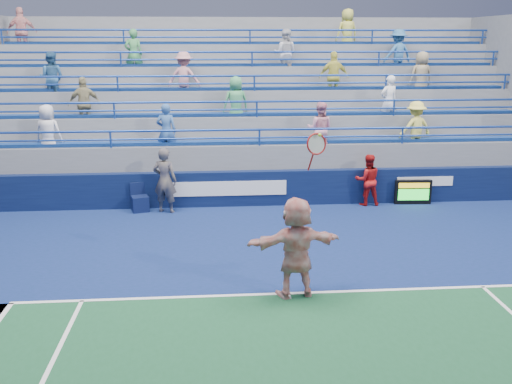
{
  "coord_description": "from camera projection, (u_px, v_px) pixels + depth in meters",
  "views": [
    {
      "loc": [
        -1.5,
        -10.56,
        5.0
      ],
      "look_at": [
        -0.45,
        2.5,
        1.5
      ],
      "focal_mm": 40.0,
      "sensor_mm": 36.0,
      "label": 1
    }
  ],
  "objects": [
    {
      "name": "tennis_player",
      "position": [
        296.0,
        247.0,
        11.26
      ],
      "size": [
        1.99,
        0.89,
        3.31
      ],
      "color": "white",
      "rests_on": "ground"
    },
    {
      "name": "judge_chair",
      "position": [
        140.0,
        203.0,
        17.12
      ],
      "size": [
        0.59,
        0.6,
        0.85
      ],
      "color": "#0C153A",
      "rests_on": "ground"
    },
    {
      "name": "serve_speed_board",
      "position": [
        413.0,
        192.0,
        17.82
      ],
      "size": [
        1.14,
        0.18,
        0.79
      ],
      "color": "black",
      "rests_on": "ground"
    },
    {
      "name": "ground",
      "position": [
        288.0,
        294.0,
        11.57
      ],
      "size": [
        120.0,
        120.0,
        0.0
      ],
      "primitive_type": "plane",
      "color": "#333538"
    },
    {
      "name": "ball_girl",
      "position": [
        368.0,
        180.0,
        17.64
      ],
      "size": [
        0.79,
        0.62,
        1.61
      ],
      "primitive_type": "imported",
      "rotation": [
        0.0,
        0.0,
        3.13
      ],
      "color": "#AF1414",
      "rests_on": "ground"
    },
    {
      "name": "line_judge",
      "position": [
        165.0,
        180.0,
        16.85
      ],
      "size": [
        0.83,
        0.67,
        1.97
      ],
      "primitive_type": "imported",
      "rotation": [
        0.0,
        0.0,
        2.83
      ],
      "color": "#141939",
      "rests_on": "ground"
    },
    {
      "name": "bleacher_stand",
      "position": [
        251.0,
        137.0,
        21.06
      ],
      "size": [
        18.0,
        5.6,
        6.13
      ],
      "color": "slate",
      "rests_on": "ground"
    },
    {
      "name": "sponsor_wall",
      "position": [
        260.0,
        188.0,
        17.69
      ],
      "size": [
        18.0,
        0.32,
        1.1
      ],
      "color": "#091336",
      "rests_on": "ground"
    }
  ]
}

